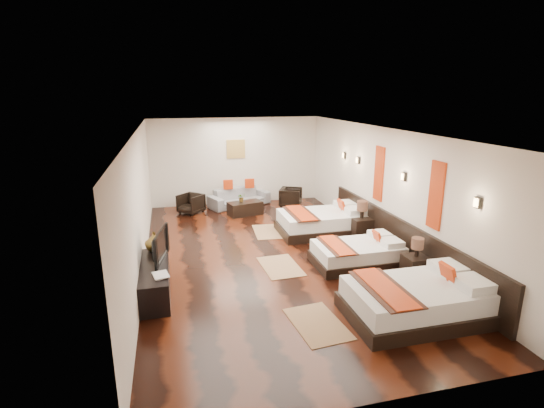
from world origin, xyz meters
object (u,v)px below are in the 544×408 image
object	(u,v)px
figurine	(154,241)
armchair_left	(191,204)
bed_near	(418,300)
bed_mid	(358,253)
nightstand_b	(361,226)
bed_far	(323,222)
armchair_right	(291,197)
book	(153,277)
table_plant	(241,197)
sofa	(239,197)
coffee_table	(245,208)
nightstand_a	(415,265)
tv_console	(155,280)
tv	(156,245)

from	to	relation	value
figurine	armchair_left	world-z (taller)	figurine
bed_near	bed_mid	world-z (taller)	bed_near
nightstand_b	figurine	size ratio (longest dim) A/B	2.57
bed_far	armchair_right	world-z (taller)	bed_far
bed_near	book	size ratio (longest dim) A/B	6.79
armchair_right	nightstand_b	bearing A→B (deg)	-139.84
bed_far	bed_near	bearing A→B (deg)	-89.99
table_plant	sofa	bearing A→B (deg)	84.51
coffee_table	book	bearing A→B (deg)	-116.48
bed_near	table_plant	distance (m)	6.73
book	sofa	distance (m)	6.59
figurine	sofa	world-z (taller)	figurine
nightstand_a	nightstand_b	xyz separation A→B (m)	(0.00, 2.38, 0.04)
book	sofa	world-z (taller)	book
bed_near	bed_mid	distance (m)	2.20
bed_mid	nightstand_a	distance (m)	1.22
bed_mid	book	world-z (taller)	bed_mid
tv_console	book	world-z (taller)	book
tv	coffee_table	bearing A→B (deg)	-17.50
bed_near	armchair_right	distance (m)	6.96
tv_console	book	xyz separation A→B (m)	(0.00, -0.50, 0.29)
nightstand_a	nightstand_b	bearing A→B (deg)	90.00
sofa	armchair_right	distance (m)	1.68
bed_far	bed_mid	bearing A→B (deg)	-90.13
bed_mid	tv_console	world-z (taller)	bed_mid
bed_near	bed_far	world-z (taller)	bed_near
sofa	armchair_right	bearing A→B (deg)	-38.98
armchair_left	coffee_table	xyz separation A→B (m)	(1.57, -0.57, -0.10)
tv_console	figurine	size ratio (longest dim) A/B	4.68
figurine	bed_mid	bearing A→B (deg)	-5.90
tv_console	tv	size ratio (longest dim) A/B	1.80
sofa	table_plant	size ratio (longest dim) A/B	7.58
sofa	book	bearing A→B (deg)	-133.90
bed_near	figurine	xyz separation A→B (m)	(-4.20, 2.63, 0.44)
tv	table_plant	xyz separation A→B (m)	(2.36, 4.34, -0.31)
nightstand_a	armchair_right	xyz separation A→B (m)	(-0.84, 5.72, 0.00)
nightstand_a	book	xyz separation A→B (m)	(-4.95, 0.14, 0.26)
bed_far	table_plant	xyz separation A→B (m)	(-1.78, 2.17, 0.24)
nightstand_a	tv_console	bearing A→B (deg)	172.58
table_plant	coffee_table	bearing A→B (deg)	-39.47
tv_console	armchair_left	world-z (taller)	armchair_left
nightstand_a	tv	distance (m)	5.01
coffee_table	tv_console	bearing A→B (deg)	-118.97
figurine	nightstand_a	bearing A→B (deg)	-15.78
bed_far	armchair_right	bearing A→B (deg)	91.98
figurine	armchair_left	distance (m)	4.47
book	armchair_left	distance (m)	5.69
nightstand_b	armchair_right	bearing A→B (deg)	104.08
tv_console	armchair_right	size ratio (longest dim) A/B	2.67
bed_mid	figurine	world-z (taller)	figurine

